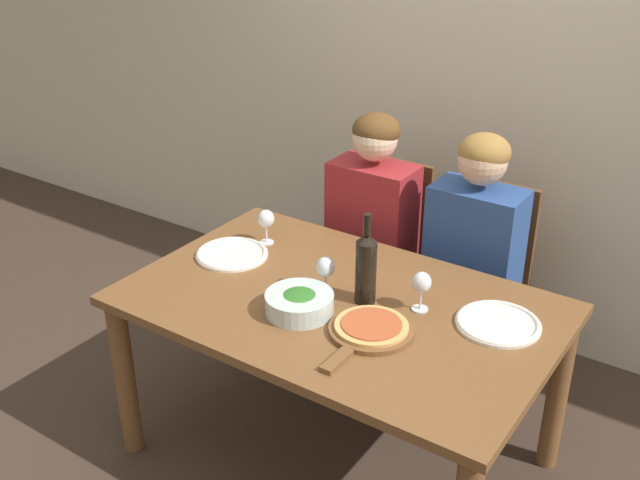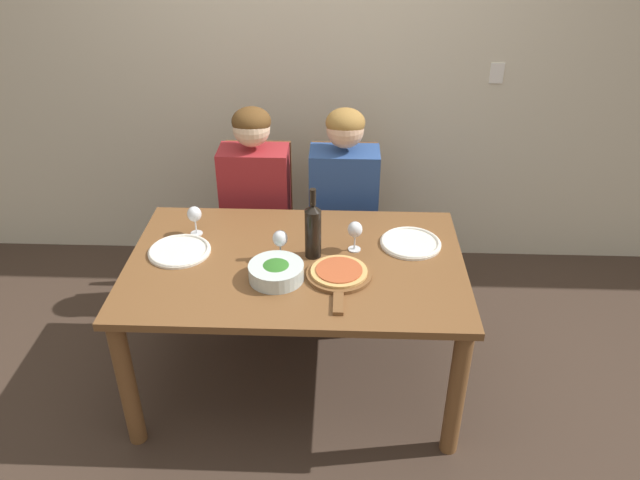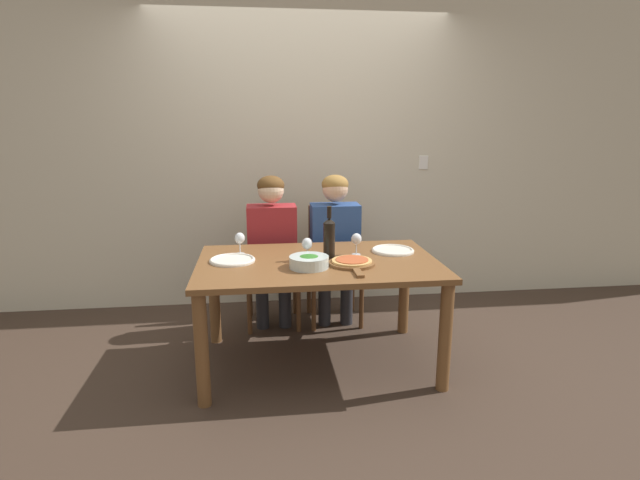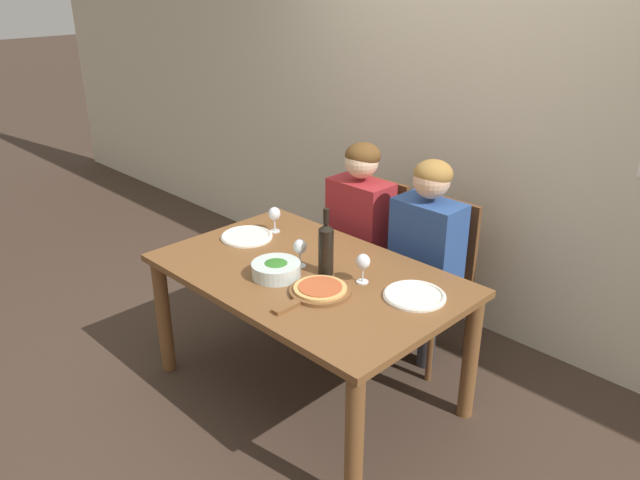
{
  "view_description": "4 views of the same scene",
  "coord_description": "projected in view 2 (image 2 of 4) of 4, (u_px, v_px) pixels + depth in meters",
  "views": [
    {
      "loc": [
        1.26,
        -1.99,
        2.13
      ],
      "look_at": [
        -0.12,
        0.05,
        0.92
      ],
      "focal_mm": 42.0,
      "sensor_mm": 36.0,
      "label": 1
    },
    {
      "loc": [
        0.21,
        -2.41,
        2.31
      ],
      "look_at": [
        0.11,
        0.03,
        0.83
      ],
      "focal_mm": 35.0,
      "sensor_mm": 36.0,
      "label": 2
    },
    {
      "loc": [
        -0.37,
        -3.1,
        1.62
      ],
      "look_at": [
        0.01,
        -0.01,
        0.87
      ],
      "focal_mm": 28.0,
      "sensor_mm": 36.0,
      "label": 3
    },
    {
      "loc": [
        2.04,
        -1.95,
        2.14
      ],
      "look_at": [
        0.07,
        0.02,
        0.92
      ],
      "focal_mm": 35.0,
      "sensor_mm": 36.0,
      "label": 4
    }
  ],
  "objects": [
    {
      "name": "wine_glass_centre",
      "position": [
        280.0,
        240.0,
        2.84
      ],
      "size": [
        0.07,
        0.07,
        0.15
      ],
      "color": "silver",
      "rests_on": "dining_table"
    },
    {
      "name": "dinner_plate_right",
      "position": [
        411.0,
        243.0,
        3.0
      ],
      "size": [
        0.29,
        0.29,
        0.02
      ],
      "color": "silver",
      "rests_on": "dining_table"
    },
    {
      "name": "person_man",
      "position": [
        344.0,
        194.0,
        3.47
      ],
      "size": [
        0.47,
        0.51,
        1.21
      ],
      "color": "#28282D",
      "rests_on": "ground"
    },
    {
      "name": "broccoli_bowl",
      "position": [
        276.0,
        272.0,
        2.74
      ],
      "size": [
        0.25,
        0.25,
        0.08
      ],
      "color": "silver",
      "rests_on": "dining_table"
    },
    {
      "name": "pizza_on_board",
      "position": [
        339.0,
        274.0,
        2.76
      ],
      "size": [
        0.29,
        0.43,
        0.04
      ],
      "color": "brown",
      "rests_on": "dining_table"
    },
    {
      "name": "dining_table",
      "position": [
        296.0,
        280.0,
        2.94
      ],
      "size": [
        1.56,
        0.99,
        0.73
      ],
      "color": "brown",
      "rests_on": "ground"
    },
    {
      "name": "wine_bottle",
      "position": [
        313.0,
        229.0,
        2.85
      ],
      "size": [
        0.08,
        0.08,
        0.35
      ],
      "color": "black",
      "rests_on": "dining_table"
    },
    {
      "name": "wine_glass_right",
      "position": [
        355.0,
        231.0,
        2.91
      ],
      "size": [
        0.07,
        0.07,
        0.15
      ],
      "color": "silver",
      "rests_on": "dining_table"
    },
    {
      "name": "dinner_plate_left",
      "position": [
        179.0,
        251.0,
        2.94
      ],
      "size": [
        0.29,
        0.29,
        0.02
      ],
      "color": "silver",
      "rests_on": "dining_table"
    },
    {
      "name": "chair_left",
      "position": [
        259.0,
        218.0,
        3.7
      ],
      "size": [
        0.42,
        0.42,
        0.94
      ],
      "color": "brown",
      "rests_on": "ground"
    },
    {
      "name": "back_wall",
      "position": [
        309.0,
        53.0,
        3.65
      ],
      "size": [
        10.0,
        0.06,
        2.7
      ],
      "color": "beige",
      "rests_on": "ground"
    },
    {
      "name": "wine_glass_left",
      "position": [
        194.0,
        215.0,
        3.04
      ],
      "size": [
        0.07,
        0.07,
        0.15
      ],
      "color": "silver",
      "rests_on": "dining_table"
    },
    {
      "name": "ground_plane",
      "position": [
        298.0,
        377.0,
        3.26
      ],
      "size": [
        40.0,
        40.0,
        0.0
      ],
      "primitive_type": "plane",
      "color": "#3D2D23"
    },
    {
      "name": "chair_right",
      "position": [
        343.0,
        220.0,
        3.69
      ],
      "size": [
        0.42,
        0.42,
        0.94
      ],
      "color": "brown",
      "rests_on": "ground"
    },
    {
      "name": "person_woman",
      "position": [
        255.0,
        192.0,
        3.49
      ],
      "size": [
        0.47,
        0.51,
        1.21
      ],
      "color": "#28282D",
      "rests_on": "ground"
    }
  ]
}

